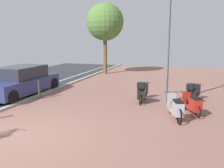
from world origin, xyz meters
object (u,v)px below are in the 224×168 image
at_px(scooter_extra, 193,93).
at_px(bollard_far, 39,90).
at_px(scooter_far, 142,92).
at_px(lamp_post, 168,35).
at_px(scooter_near, 193,104).
at_px(parked_car_near, 21,81).
at_px(scooter_mid, 176,108).
at_px(street_tree, 105,22).

height_order(scooter_extra, bollard_far, scooter_extra).
bearing_deg(scooter_extra, scooter_far, -165.05).
xyz_separation_m(lamp_post, bollard_far, (-5.76, -1.06, -2.51)).
relative_size(scooter_near, lamp_post, 0.31).
bearing_deg(lamp_post, scooter_near, -52.23).
xyz_separation_m(scooter_near, parked_car_near, (-8.25, 0.89, 0.30)).
bearing_deg(scooter_near, scooter_far, 151.26).
distance_m(scooter_mid, bollard_far, 6.40).
bearing_deg(parked_car_near, lamp_post, 4.45).
xyz_separation_m(scooter_near, street_tree, (-6.64, 9.37, 3.70)).
xyz_separation_m(parked_car_near, street_tree, (1.61, 8.49, 3.40)).
xyz_separation_m(scooter_near, bollard_far, (-6.88, 0.38, 0.06)).
relative_size(scooter_mid, lamp_post, 0.33).
bearing_deg(bollard_far, scooter_far, 9.46).
distance_m(lamp_post, street_tree, 9.73).
distance_m(scooter_mid, lamp_post, 3.45).
bearing_deg(street_tree, scooter_mid, -59.34).
xyz_separation_m(scooter_mid, street_tree, (-6.05, 10.20, 3.67)).
height_order(street_tree, bollard_far, street_tree).
relative_size(scooter_near, scooter_extra, 1.00).
distance_m(scooter_extra, parked_car_near, 8.30).
distance_m(scooter_extra, bollard_far, 7.01).
xyz_separation_m(scooter_near, lamp_post, (-1.12, 1.44, 2.57)).
distance_m(scooter_far, lamp_post, 2.71).
xyz_separation_m(scooter_near, scooter_mid, (-0.59, -0.83, 0.03)).
relative_size(scooter_near, street_tree, 0.30).
distance_m(scooter_near, lamp_post, 3.15).
height_order(scooter_near, bollard_far, bollard_far).
xyz_separation_m(scooter_near, scooter_extra, (0.00, 1.74, 0.05)).
distance_m(scooter_far, parked_car_near, 6.12).
bearing_deg(scooter_mid, parked_car_near, 167.38).
relative_size(street_tree, bollard_far, 6.39).
distance_m(scooter_near, bollard_far, 6.89).
distance_m(scooter_mid, street_tree, 12.41).
xyz_separation_m(scooter_mid, parked_car_near, (-7.66, 1.72, 0.27)).
distance_m(scooter_near, scooter_extra, 1.74).
height_order(scooter_mid, parked_car_near, parked_car_near).
relative_size(scooter_extra, street_tree, 0.30).
distance_m(scooter_near, street_tree, 12.07).
relative_size(scooter_mid, bollard_far, 2.00).
bearing_deg(scooter_near, bollard_far, 176.83).
xyz_separation_m(scooter_extra, lamp_post, (-1.12, -0.30, 2.52)).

